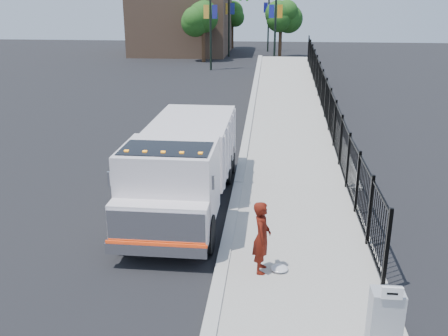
{
  "coord_description": "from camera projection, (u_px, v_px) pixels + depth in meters",
  "views": [
    {
      "loc": [
        1.05,
        -11.64,
        6.09
      ],
      "look_at": [
        -0.29,
        2.0,
        1.33
      ],
      "focal_mm": 40.0,
      "sensor_mm": 36.0,
      "label": 1
    }
  ],
  "objects": [
    {
      "name": "debris",
      "position": [
        279.0,
        268.0,
        11.42
      ],
      "size": [
        0.4,
        0.4,
        0.1
      ],
      "primitive_type": "ellipsoid",
      "color": "silver",
      "rests_on": "sidewalk"
    },
    {
      "name": "ground",
      "position": [
        228.0,
        241.0,
        13.04
      ],
      "size": [
        120.0,
        120.0,
        0.0
      ],
      "primitive_type": "plane",
      "color": "black",
      "rests_on": "ground"
    },
    {
      "name": "tree_0",
      "position": [
        203.0,
        19.0,
        46.92
      ],
      "size": [
        3.02,
        3.02,
        5.51
      ],
      "color": "#382314",
      "rests_on": "ground"
    },
    {
      "name": "tree_1",
      "position": [
        281.0,
        18.0,
        50.44
      ],
      "size": [
        2.63,
        2.63,
        5.32
      ],
      "color": "#382314",
      "rests_on": "ground"
    },
    {
      "name": "curb",
      "position": [
        220.0,
        280.0,
        11.13
      ],
      "size": [
        0.3,
        12.0,
        0.16
      ],
      "primitive_type": "cube",
      "color": "#ADAAA3",
      "rests_on": "ground"
    },
    {
      "name": "truck",
      "position": [
        183.0,
        163.0,
        14.56
      ],
      "size": [
        2.55,
        7.56,
        2.59
      ],
      "rotation": [
        0.0,
        0.0,
        -0.01
      ],
      "color": "black",
      "rests_on": "ground"
    },
    {
      "name": "sidewalk",
      "position": [
        307.0,
        285.0,
        10.96
      ],
      "size": [
        3.55,
        12.0,
        0.12
      ],
      "primitive_type": "cube",
      "color": "#9E998E",
      "rests_on": "ground"
    },
    {
      "name": "building",
      "position": [
        182.0,
        16.0,
        53.93
      ],
      "size": [
        10.0,
        10.0,
        8.0
      ],
      "primitive_type": "cube",
      "color": "#8C664C",
      "rests_on": "ground"
    },
    {
      "name": "worker",
      "position": [
        262.0,
        237.0,
        11.15
      ],
      "size": [
        0.42,
        0.63,
        1.7
      ],
      "primitive_type": "imported",
      "rotation": [
        0.0,
        0.0,
        1.54
      ],
      "color": "#551209",
      "rests_on": "sidewalk"
    },
    {
      "name": "ramp",
      "position": [
        291.0,
        110.0,
        27.89
      ],
      "size": [
        3.95,
        24.06,
        3.19
      ],
      "primitive_type": "cube",
      "rotation": [
        0.06,
        0.0,
        0.0
      ],
      "color": "#9E998E",
      "rests_on": "ground"
    },
    {
      "name": "arrow_sign",
      "position": [
        392.0,
        293.0,
        8.15
      ],
      "size": [
        0.35,
        0.04,
        0.22
      ],
      "primitive_type": "cube",
      "color": "white",
      "rests_on": "utility_cabinet"
    },
    {
      "name": "light_pole_1",
      "position": [
        272.0,
        17.0,
        42.66
      ],
      "size": [
        3.78,
        0.22,
        8.0
      ],
      "color": "black",
      "rests_on": "ground"
    },
    {
      "name": "tree_2",
      "position": [
        232.0,
        14.0,
        59.13
      ],
      "size": [
        2.61,
        2.61,
        5.3
      ],
      "color": "#382314",
      "rests_on": "ground"
    },
    {
      "name": "light_pole_0",
      "position": [
        214.0,
        17.0,
        41.52
      ],
      "size": [
        3.77,
        0.22,
        8.0
      ],
      "color": "black",
      "rests_on": "ground"
    },
    {
      "name": "iron_fence",
      "position": [
        325.0,
        111.0,
        23.7
      ],
      "size": [
        0.1,
        28.0,
        1.8
      ],
      "primitive_type": "cube",
      "color": "black",
      "rests_on": "ground"
    },
    {
      "name": "utility_cabinet",
      "position": [
        385.0,
        323.0,
        8.6
      ],
      "size": [
        0.55,
        0.4,
        1.25
      ],
      "primitive_type": "cube",
      "color": "gray",
      "rests_on": "sidewalk"
    },
    {
      "name": "light_pole_2",
      "position": [
        232.0,
        13.0,
        50.95
      ],
      "size": [
        3.77,
        0.22,
        8.0
      ],
      "color": "black",
      "rests_on": "ground"
    },
    {
      "name": "light_pole_3",
      "position": [
        266.0,
        12.0,
        55.69
      ],
      "size": [
        3.77,
        0.22,
        8.0
      ],
      "color": "black",
      "rests_on": "ground"
    }
  ]
}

